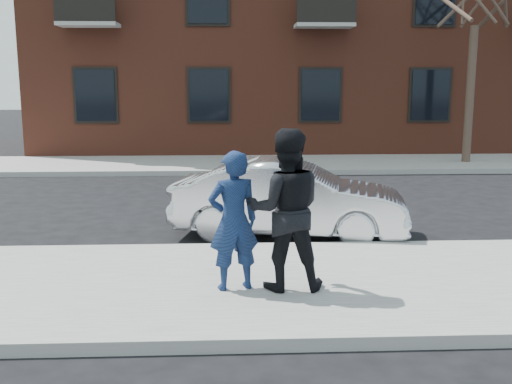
{
  "coord_description": "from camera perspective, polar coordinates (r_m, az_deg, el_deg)",
  "views": [
    {
      "loc": [
        -3.05,
        -7.58,
        2.69
      ],
      "look_at": [
        -2.68,
        0.4,
        1.2
      ],
      "focal_mm": 42.0,
      "sensor_mm": 36.0,
      "label": 1
    }
  ],
  "objects": [
    {
      "name": "far_curb",
      "position": [
        17.5,
        7.44,
        1.89
      ],
      "size": [
        50.0,
        0.1,
        0.15
      ],
      "primitive_type": "cube",
      "color": "#999691",
      "rests_on": "ground"
    },
    {
      "name": "near_sidewalk",
      "position": [
        8.36,
        19.13,
        -8.25
      ],
      "size": [
        50.0,
        3.5,
        0.15
      ],
      "primitive_type": "cube",
      "color": "gray",
      "rests_on": "ground"
    },
    {
      "name": "man_peacoat",
      "position": [
        7.29,
        2.81,
        -1.7
      ],
      "size": [
        0.97,
        0.75,
        1.98
      ],
      "rotation": [
        0.0,
        0.0,
        3.15
      ],
      "color": "black",
      "rests_on": "near_sidewalk"
    },
    {
      "name": "far_sidewalk",
      "position": [
        19.25,
        6.51,
        2.7
      ],
      "size": [
        50.0,
        3.5,
        0.15
      ],
      "primitive_type": "cube",
      "color": "gray",
      "rests_on": "ground"
    },
    {
      "name": "near_curb",
      "position": [
        9.97,
        15.33,
        -5.0
      ],
      "size": [
        50.0,
        0.1,
        0.15
      ],
      "primitive_type": "cube",
      "color": "#999691",
      "rests_on": "ground"
    },
    {
      "name": "silver_sedan",
      "position": [
        10.41,
        3.2,
        -0.66
      ],
      "size": [
        4.24,
        2.18,
        1.33
      ],
      "primitive_type": "imported",
      "rotation": [
        0.0,
        0.0,
        1.37
      ],
      "color": "silver",
      "rests_on": "ground"
    },
    {
      "name": "ground",
      "position": [
        8.6,
        18.48,
        -8.2
      ],
      "size": [
        100.0,
        100.0,
        0.0
      ],
      "primitive_type": "plane",
      "color": "black",
      "rests_on": "ground"
    },
    {
      "name": "man_hoodie",
      "position": [
        7.28,
        -2.17,
        -2.76
      ],
      "size": [
        0.72,
        0.57,
        1.72
      ],
      "rotation": [
        0.0,
        0.0,
        3.42
      ],
      "color": "navy",
      "rests_on": "near_sidewalk"
    }
  ]
}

